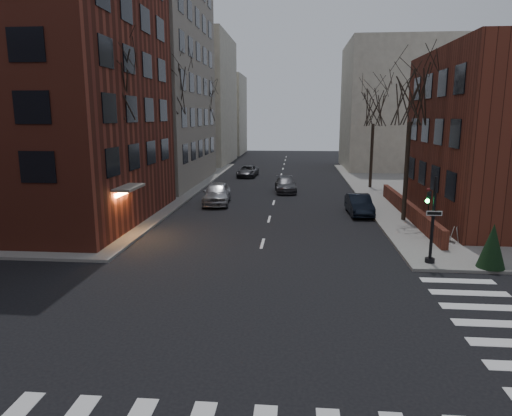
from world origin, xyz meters
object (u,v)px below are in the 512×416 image
Objects in this scene: car_lane_gray at (285,185)px; car_lane_far at (248,171)px; tree_left_b at (169,90)px; traffic_signal at (431,225)px; streetlamp_near at (164,151)px; tree_left_a at (111,86)px; tree_left_c at (203,105)px; car_lane_silver at (217,193)px; tree_right_a at (411,96)px; parked_sedan at (359,205)px; streetlamp_far at (213,138)px; sandwich_board at (455,234)px; evergreen_shrub at (492,246)px; tree_right_b at (374,107)px.

car_lane_gray is 11.35m from car_lane_far.
tree_left_b is 13.09m from car_lane_gray.
streetlamp_near reaches higher than traffic_signal.
tree_left_c is at bearing 90.00° from tree_left_a.
streetlamp_near is (-16.14, 13.01, 2.33)m from traffic_signal.
tree_right_a is at bearing -25.78° from car_lane_silver.
tree_left_a is 2.05× the size of car_lane_silver.
traffic_signal is 24.87m from tree_left_b.
traffic_signal is 0.94× the size of parked_sedan.
streetlamp_near and streetlamp_far have the same top height.
car_lane_silver is (4.36, 9.08, -7.62)m from tree_left_a.
sandwich_board is (14.12, -26.90, -0.08)m from car_lane_far.
car_lane_gray is at bearing 57.93° from tree_left_a.
traffic_signal is at bearing -16.65° from tree_left_a.
tree_left_a reaches higher than sandwich_board.
tree_left_b is (0.00, 12.00, 0.44)m from tree_left_a.
tree_left_c is 1.00× the size of tree_right_a.
traffic_signal is at bearing -75.68° from car_lane_gray.
sandwich_board is at bearing -54.86° from tree_left_c.
parked_sedan is (15.00, 6.05, -7.77)m from tree_left_a.
tree_left_b is at bearing -92.15° from streetlamp_far.
tree_right_a is (0.86, 9.01, 6.12)m from traffic_signal.
streetlamp_near is at bearing -101.26° from car_lane_far.
tree_left_a is 28.32m from streetlamp_far.
car_lane_silver is 1.11× the size of car_lane_gray.
tree_left_a is at bearing -91.23° from streetlamp_far.
traffic_signal reaches higher than evergreen_shrub.
evergreen_shrub is at bearing -85.86° from tree_right_b.
car_lane_gray is at bearing 114.98° from evergreen_shrub.
streetlamp_far is at bearing 125.31° from tree_right_a.
tree_right_a is at bearing -40.76° from parked_sedan.
streetlamp_near is (0.60, -18.00, -3.79)m from tree_left_c.
streetlamp_near is at bearing 166.76° from tree_right_a.
tree_left_c reaches higher than tree_right_b.
car_lane_silver is at bearing 64.35° from tree_left_a.
traffic_signal is 21.58m from car_lane_gray.
evergreen_shrub is (18.70, -33.50, -3.08)m from streetlamp_far.
traffic_signal is at bearing -61.64° from tree_left_c.
streetlamp_far reaches higher than traffic_signal.
tree_left_c reaches higher than car_lane_silver.
traffic_signal is at bearing 169.07° from evergreen_shrub.
streetlamp_far is (0.00, 20.00, 0.00)m from streetlamp_near.
car_lane_gray is at bearing 45.22° from car_lane_silver.
tree_left_c is at bearing 121.50° from evergreen_shrub.
tree_left_b is at bearing 134.54° from traffic_signal.
streetlamp_near is 21.02m from sandwich_board.
car_lane_gray is (-8.00, -2.68, -6.93)m from tree_right_b.
streetlamp_far is at bearing 96.47° from car_lane_silver.
streetlamp_far reaches higher than evergreen_shrub.
tree_left_a is 27.34m from car_lane_far.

